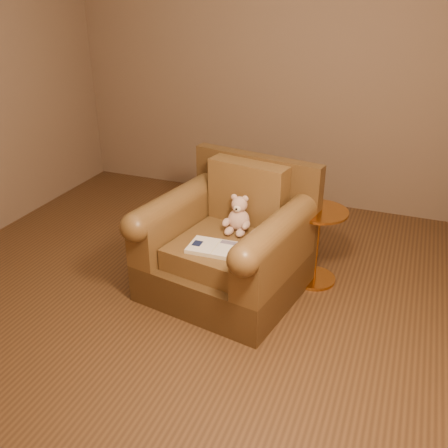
% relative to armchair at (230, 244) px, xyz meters
% --- Properties ---
extents(floor, '(4.00, 4.00, 0.00)m').
position_rel_armchair_xyz_m(floor, '(-0.35, -0.17, -0.36)').
color(floor, '#51341B').
rests_on(floor, ground).
extents(room, '(4.02, 4.02, 2.71)m').
position_rel_armchair_xyz_m(room, '(-0.35, -0.17, 1.35)').
color(room, brown).
rests_on(room, ground).
extents(armchair, '(1.20, 1.16, 0.94)m').
position_rel_armchair_xyz_m(armchair, '(0.00, 0.00, 0.00)').
color(armchair, '#473017').
rests_on(armchair, floor).
extents(teddy_bear, '(0.20, 0.23, 0.28)m').
position_rel_armchair_xyz_m(teddy_bear, '(0.03, 0.08, 0.19)').
color(teddy_bear, tan).
rests_on(teddy_bear, armchair).
extents(guidebook, '(0.38, 0.24, 0.03)m').
position_rel_armchair_xyz_m(guidebook, '(-0.00, -0.26, 0.10)').
color(guidebook, beige).
rests_on(guidebook, armchair).
extents(side_table, '(0.42, 0.42, 0.59)m').
position_rel_armchair_xyz_m(side_table, '(0.58, 0.32, -0.04)').
color(side_table, '#CE8838').
rests_on(side_table, floor).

